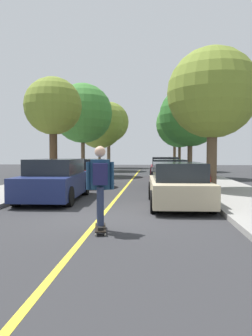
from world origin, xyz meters
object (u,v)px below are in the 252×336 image
object	(u,v)px
parked_car_right_farthest	(162,165)
fire_hydrant	(208,182)
street_tree_left_near	(83,113)
street_tree_right_farthest	(175,127)
street_tree_left_farthest	(109,122)
parked_car_left_nearest	(55,180)
street_tree_right_far	(180,124)
parked_car_left_near	(87,172)
street_tree_right_nearest	(212,93)
skateboard	(100,228)
street_tree_left_far	(99,124)
street_tree_left_nearest	(53,107)
street_tree_right_near	(190,116)
skateboarder	(100,182)
parked_car_right_far	(165,168)
parked_car_right_near	(169,174)
parked_car_right_nearest	(178,184)

from	to	relation	value
parked_car_right_farthest	fire_hydrant	world-z (taller)	parked_car_right_farthest
street_tree_left_near	street_tree_right_farthest	bearing A→B (deg)	61.60
street_tree_left_farthest	parked_car_left_nearest	bearing A→B (deg)	-86.27
street_tree_right_far	street_tree_left_farthest	bearing A→B (deg)	139.34
parked_car_left_near	street_tree_left_near	xyz separation A→B (m)	(-1.69, 6.51, 3.96)
street_tree_left_near	street_tree_right_nearest	world-z (taller)	street_tree_left_near
parked_car_left_nearest	street_tree_right_farthest	world-z (taller)	street_tree_right_farthest
street_tree_right_farthest	skateboard	size ratio (longest dim) A/B	7.00
street_tree_left_far	street_tree_right_nearest	size ratio (longest dim) A/B	1.12
street_tree_left_farthest	street_tree_right_nearest	bearing A→B (deg)	-71.72
parked_car_left_nearest	fire_hydrant	xyz separation A→B (m)	(5.78, 2.32, -0.23)
parked_car_left_near	street_tree_left_nearest	world-z (taller)	street_tree_left_nearest
street_tree_right_far	street_tree_right_farthest	bearing A→B (deg)	90.00
street_tree_left_nearest	street_tree_left_near	xyz separation A→B (m)	(0.00, 7.02, 0.54)
parked_car_left_nearest	street_tree_left_far	world-z (taller)	street_tree_left_far
parked_car_left_nearest	skateboard	world-z (taller)	parked_car_left_nearest
street_tree_left_farthest	street_tree_right_near	world-z (taller)	street_tree_left_farthest
street_tree_left_nearest	street_tree_right_farthest	xyz separation A→B (m)	(7.66, 21.17, 0.65)
skateboarder	street_tree_left_near	bearing A→B (deg)	103.74
street_tree_left_farthest	skateboard	distance (m)	31.07
street_tree_left_near	skateboard	distance (m)	17.72
parked_car_right_far	street_tree_right_nearest	world-z (taller)	street_tree_right_nearest
parked_car_right_near	parked_car_right_far	world-z (taller)	parked_car_right_far
street_tree_left_near	skateboard	xyz separation A→B (m)	(4.07, -16.64, -4.54)
street_tree_right_farthest	street_tree_right_far	bearing A→B (deg)	-90.00
parked_car_right_nearest	parked_car_right_far	size ratio (longest dim) A/B	0.87
parked_car_right_farthest	parked_car_left_nearest	bearing A→B (deg)	-104.27
fire_hydrant	street_tree_right_nearest	bearing A→B (deg)	60.89
parked_car_right_far	skateboarder	size ratio (longest dim) A/B	2.76
street_tree_right_far	street_tree_right_farthest	distance (m)	7.02
street_tree_right_far	street_tree_left_nearest	bearing A→B (deg)	-118.40
parked_car_right_nearest	street_tree_left_nearest	xyz separation A→B (m)	(-5.97, 6.02, 3.41)
parked_car_right_near	street_tree_left_nearest	xyz separation A→B (m)	(-5.97, 0.29, 3.41)
skateboard	street_tree_left_near	bearing A→B (deg)	103.75
street_tree_left_nearest	street_tree_right_nearest	bearing A→B (deg)	-17.72
parked_car_right_near	skateboarder	world-z (taller)	skateboarder
parked_car_right_near	skateboard	xyz separation A→B (m)	(-1.90, -9.33, -0.58)
parked_car_right_nearest	street_tree_left_farthest	bearing A→B (deg)	102.58
parked_car_right_nearest	skateboard	xyz separation A→B (m)	(-1.90, -3.61, -0.59)
parked_car_right_nearest	street_tree_right_nearest	world-z (taller)	street_tree_right_nearest
street_tree_left_farthest	skateboard	world-z (taller)	street_tree_left_farthest
street_tree_right_near	street_tree_right_farthest	bearing A→B (deg)	90.00
street_tree_left_near	fire_hydrant	size ratio (longest dim) A/B	9.53
skateboard	skateboarder	bearing A→B (deg)	-80.36
parked_car_left_near	parked_car_right_farthest	bearing A→B (deg)	69.15
skateboarder	parked_car_left_nearest	bearing A→B (deg)	117.69
parked_car_right_farthest	skateboard	xyz separation A→B (m)	(-1.90, -21.36, -0.57)
parked_car_right_nearest	skateboard	size ratio (longest dim) A/B	4.73
parked_car_right_near	street_tree_left_far	bearing A→B (deg)	112.25
parked_car_right_far	fire_hydrant	distance (m)	8.44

